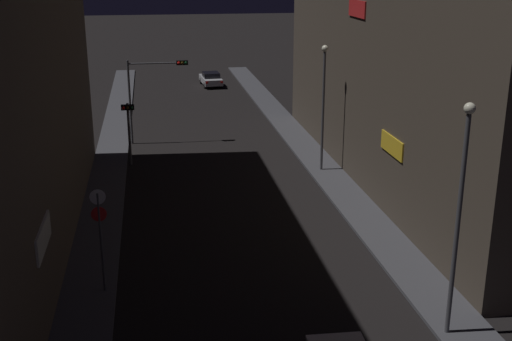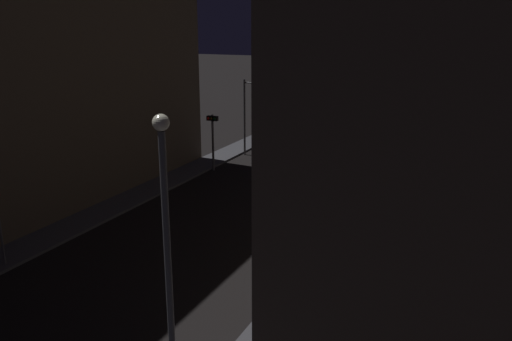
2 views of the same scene
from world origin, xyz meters
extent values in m
cube|color=#424247|center=(-6.54, 32.78, 0.07)|extent=(2.12, 69.55, 0.14)
cube|color=#424247|center=(6.54, 32.78, 0.07)|extent=(2.12, 69.55, 0.14)
cube|color=white|center=(-7.56, 11.49, 3.49)|extent=(0.08, 2.80, 0.90)
cube|color=yellow|center=(7.56, 19.24, 3.84)|extent=(0.08, 2.80, 0.90)
cube|color=red|center=(7.56, 25.61, 9.81)|extent=(0.08, 2.80, 0.90)
cube|color=#B7B7BC|center=(2.37, 56.80, 0.62)|extent=(2.09, 4.51, 0.60)
cube|color=black|center=(2.38, 56.60, 1.17)|extent=(1.71, 2.08, 0.50)
cube|color=red|center=(1.77, 54.54, 0.72)|extent=(0.24, 0.08, 0.16)
cube|color=red|center=(3.26, 54.64, 0.72)|extent=(0.24, 0.08, 0.16)
cylinder|color=black|center=(1.48, 58.11, 0.32)|extent=(0.26, 0.65, 0.64)
cylinder|color=black|center=(3.07, 58.22, 0.32)|extent=(0.26, 0.65, 0.64)
cylinder|color=black|center=(1.66, 55.39, 0.32)|extent=(0.26, 0.65, 0.64)
cylinder|color=black|center=(3.26, 55.50, 0.32)|extent=(0.26, 0.65, 0.64)
cylinder|color=#47474C|center=(-5.23, 35.61, 2.93)|extent=(0.16, 0.16, 5.87)
cylinder|color=#47474C|center=(-3.38, 35.61, 5.62)|extent=(3.69, 0.10, 0.10)
cube|color=black|center=(-1.54, 35.61, 5.62)|extent=(0.80, 0.28, 0.32)
sphere|color=red|center=(-1.79, 35.44, 5.62)|extent=(0.20, 0.20, 0.20)
sphere|color=#3F2D0C|center=(-1.54, 35.44, 5.62)|extent=(0.20, 0.20, 0.20)
sphere|color=#0C3319|center=(-1.29, 35.44, 5.62)|extent=(0.20, 0.20, 0.20)
cylinder|color=#47474C|center=(-5.23, 30.62, 1.97)|extent=(0.16, 0.16, 3.94)
cube|color=black|center=(-5.23, 30.62, 3.69)|extent=(0.80, 0.28, 0.32)
sphere|color=red|center=(-5.47, 30.44, 3.69)|extent=(0.20, 0.20, 0.20)
sphere|color=#3F2D0C|center=(-5.23, 30.44, 3.69)|extent=(0.20, 0.20, 0.20)
sphere|color=#0C3319|center=(-4.98, 30.44, 3.69)|extent=(0.20, 0.20, 0.20)
cylinder|color=#47474C|center=(-5.90, 13.79, 2.14)|extent=(0.10, 0.10, 4.01)
cylinder|color=white|center=(-5.90, 13.77, 4.00)|extent=(0.58, 0.03, 0.58)
cylinder|color=red|center=(-5.90, 13.77, 3.32)|extent=(0.58, 0.03, 0.58)
cylinder|color=#47474C|center=(5.89, 8.86, 3.97)|extent=(0.16, 0.16, 7.66)
sphere|color=#EAE5C6|center=(5.89, 8.86, 7.99)|extent=(0.37, 0.37, 0.37)
cylinder|color=#47474C|center=(6.29, 27.31, 3.71)|extent=(0.16, 0.16, 7.14)
sphere|color=#EAE5C6|center=(6.29, 27.31, 7.47)|extent=(0.39, 0.39, 0.39)
camera|label=1|loc=(-3.76, -9.42, 12.33)|focal=45.67mm
camera|label=2|loc=(12.21, -0.09, 10.02)|focal=36.66mm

